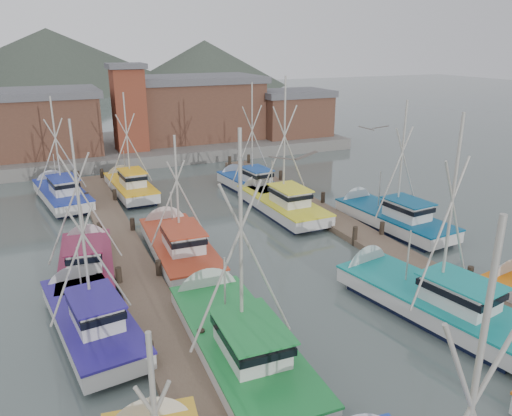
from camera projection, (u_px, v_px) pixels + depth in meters
name	position (u px, v px, depth m)	size (l,w,h in m)	color
ground	(309.00, 302.00, 23.70)	(260.00, 260.00, 0.00)	#4B5A57
dock_left	(144.00, 290.00, 24.44)	(2.30, 46.00, 1.50)	brown
dock_right	(378.00, 245.00, 29.83)	(2.30, 46.00, 1.50)	brown
quay	(144.00, 147.00, 55.56)	(44.00, 16.00, 1.20)	slate
shed_left	(32.00, 122.00, 48.40)	(12.72, 8.48, 6.20)	brown
shed_center	(194.00, 107.00, 56.57)	(14.84, 9.54, 6.90)	brown
shed_right	(292.00, 112.00, 58.48)	(8.48, 6.36, 5.20)	brown
lookout_tower	(129.00, 107.00, 49.75)	(3.60, 3.60, 8.50)	brown
distant_hills	(21.00, 90.00, 124.97)	(175.00, 140.00, 42.00)	#40493C
boat_4	(235.00, 337.00, 19.71)	(4.10, 10.37, 10.07)	black
boat_5	(424.00, 297.00, 22.76)	(4.89, 10.37, 10.08)	black
boat_6	(89.00, 316.00, 21.23)	(3.72, 8.95, 7.94)	black
boat_8	(177.00, 244.00, 28.70)	(3.37, 9.66, 7.99)	black
boat_9	(278.00, 203.00, 36.11)	(4.20, 9.73, 10.51)	black
boat_10	(87.00, 261.00, 26.49)	(3.65, 8.72, 9.01)	black
boat_11	(388.00, 217.00, 33.22)	(3.79, 9.50, 9.24)	black
boat_12	(129.00, 186.00, 40.31)	(3.52, 8.60, 8.83)	black
boat_13	(248.00, 183.00, 40.95)	(3.71, 8.44, 9.46)	black
boat_14	(61.00, 193.00, 38.40)	(4.04, 9.24, 8.83)	black
gull_near	(294.00, 158.00, 13.99)	(1.55, 0.63, 0.24)	gray
gull_far	(374.00, 128.00, 23.16)	(1.46, 0.64, 0.24)	gray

